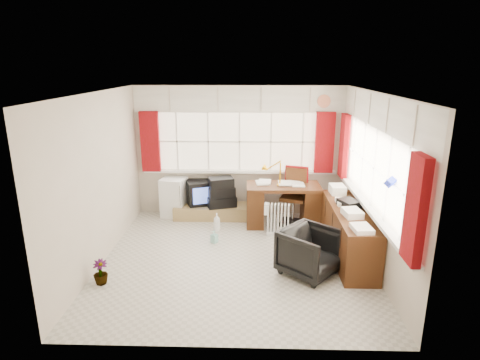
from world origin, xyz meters
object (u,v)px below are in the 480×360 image
at_px(task_chair, 295,193).
at_px(crt_tv, 200,192).
at_px(tv_bench, 211,211).
at_px(mini_fridge, 174,197).
at_px(radiator, 278,223).
at_px(desk, 283,203).
at_px(desk_lamp, 280,168).
at_px(office_chair, 310,252).
at_px(credenza, 348,231).

relative_size(task_chair, crt_tv, 1.66).
relative_size(tv_bench, mini_fridge, 1.84).
distance_m(radiator, crt_tv, 1.75).
height_order(desk, mini_fridge, desk).
height_order(desk, desk_lamp, desk_lamp).
distance_m(radiator, mini_fridge, 2.17).
xyz_separation_m(desk_lamp, tv_bench, (-1.30, 0.33, -0.96)).
bearing_deg(desk_lamp, mini_fridge, 168.43).
relative_size(desk_lamp, crt_tv, 0.72).
relative_size(desk, task_chair, 1.27).
bearing_deg(desk, tv_bench, 166.98).
height_order(desk_lamp, tv_bench, desk_lamp).
height_order(task_chair, radiator, task_chair).
bearing_deg(office_chair, radiator, 56.66).
bearing_deg(credenza, task_chair, 116.98).
bearing_deg(mini_fridge, crt_tv, 3.27).
bearing_deg(desk, desk_lamp, -165.75).
bearing_deg(radiator, crt_tv, 147.69).
height_order(office_chair, mini_fridge, mini_fridge).
bearing_deg(task_chair, credenza, -63.02).
height_order(desk_lamp, task_chair, desk_lamp).
relative_size(desk, credenza, 0.67).
bearing_deg(mini_fridge, desk_lamp, -11.57).
bearing_deg(desk_lamp, crt_tv, 163.65).
bearing_deg(radiator, mini_fridge, 155.58).
bearing_deg(tv_bench, desk_lamp, -14.41).
distance_m(desk_lamp, mini_fridge, 2.18).
relative_size(office_chair, credenza, 0.37).
height_order(desk, credenza, credenza).
height_order(office_chair, radiator, office_chair).
relative_size(radiator, mini_fridge, 0.76).
distance_m(office_chair, mini_fridge, 3.21).
height_order(desk, crt_tv, desk).
xyz_separation_m(desk, crt_tv, (-1.58, 0.42, 0.06)).
distance_m(office_chair, radiator, 1.36).
distance_m(desk, desk_lamp, 0.66).
bearing_deg(desk_lamp, desk, 14.25).
height_order(task_chair, mini_fridge, task_chair).
distance_m(desk, tv_bench, 1.43).
xyz_separation_m(desk, credenza, (0.91, -1.20, -0.03)).
relative_size(credenza, tv_bench, 1.43).
distance_m(office_chair, crt_tv, 2.89).
bearing_deg(mini_fridge, office_chair, -43.37).
xyz_separation_m(radiator, mini_fridge, (-1.97, 0.89, 0.15)).
bearing_deg(tv_bench, office_chair, -52.80).
bearing_deg(radiator, desk, 77.10).
relative_size(desk, office_chair, 1.82).
distance_m(tv_bench, mini_fridge, 0.77).
height_order(office_chair, tv_bench, office_chair).
bearing_deg(desk, radiator, -102.90).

